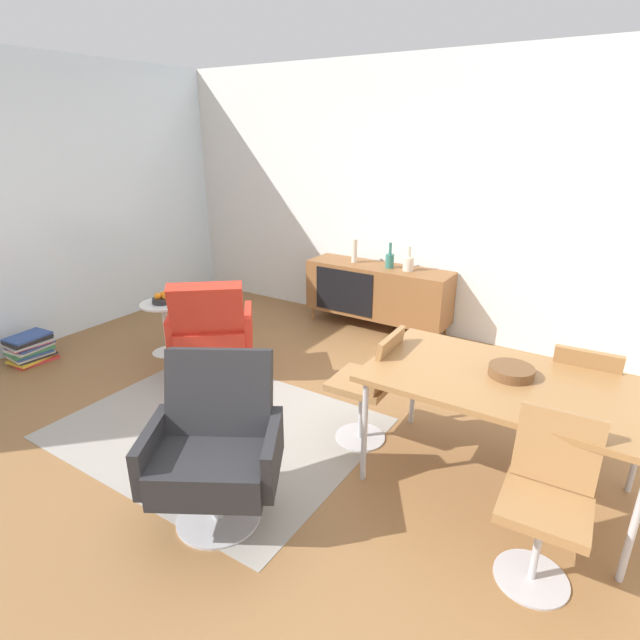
{
  "coord_description": "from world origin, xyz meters",
  "views": [
    {
      "loc": [
        1.88,
        -2.45,
        2.09
      ],
      "look_at": [
        0.18,
        0.2,
        0.89
      ],
      "focal_mm": 28.06,
      "sensor_mm": 36.0,
      "label": 1
    }
  ],
  "objects_px": {
    "dining_chair_front_right": "(548,496)",
    "fruit_bowl": "(163,299)",
    "dining_chair_near_window": "(370,382)",
    "sideboard": "(377,291)",
    "dining_chair_back_right": "(580,397)",
    "armchair_black_shell": "(216,443)",
    "wooden_bowl_on_table": "(511,371)",
    "magazine_stack": "(30,348)",
    "vase_sculptural_dark": "(390,260)",
    "vase_ceramic_small": "(354,251)",
    "vase_cobalt": "(408,263)",
    "dining_table": "(507,386)",
    "lounge_chair_red": "(211,328)",
    "side_table_round": "(165,322)"
  },
  "relations": [
    {
      "from": "vase_ceramic_small",
      "to": "side_table_round",
      "type": "distance_m",
      "value": 2.14
    },
    {
      "from": "wooden_bowl_on_table",
      "to": "lounge_chair_red",
      "type": "relative_size",
      "value": 0.27
    },
    {
      "from": "dining_chair_front_right",
      "to": "fruit_bowl",
      "type": "relative_size",
      "value": 4.28
    },
    {
      "from": "vase_sculptural_dark",
      "to": "dining_table",
      "type": "xyz_separation_m",
      "value": [
        1.69,
        -1.99,
        -0.11
      ]
    },
    {
      "from": "vase_ceramic_small",
      "to": "dining_chair_back_right",
      "type": "bearing_deg",
      "value": -30.05
    },
    {
      "from": "dining_table",
      "to": "magazine_stack",
      "type": "relative_size",
      "value": 3.87
    },
    {
      "from": "vase_ceramic_small",
      "to": "side_table_round",
      "type": "bearing_deg",
      "value": -124.49
    },
    {
      "from": "wooden_bowl_on_table",
      "to": "fruit_bowl",
      "type": "distance_m",
      "value": 3.31
    },
    {
      "from": "dining_chair_front_right",
      "to": "magazine_stack",
      "type": "height_order",
      "value": "dining_chair_front_right"
    },
    {
      "from": "dining_chair_front_right",
      "to": "lounge_chair_red",
      "type": "bearing_deg",
      "value": 166.2
    },
    {
      "from": "wooden_bowl_on_table",
      "to": "dining_chair_near_window",
      "type": "xyz_separation_m",
      "value": [
        -0.89,
        -0.06,
        -0.3
      ]
    },
    {
      "from": "dining_chair_near_window",
      "to": "vase_ceramic_small",
      "type": "bearing_deg",
      "value": 121.8
    },
    {
      "from": "vase_ceramic_small",
      "to": "dining_chair_near_window",
      "type": "height_order",
      "value": "vase_ceramic_small"
    },
    {
      "from": "vase_cobalt",
      "to": "wooden_bowl_on_table",
      "type": "distance_m",
      "value": 2.44
    },
    {
      "from": "armchair_black_shell",
      "to": "magazine_stack",
      "type": "relative_size",
      "value": 2.29
    },
    {
      "from": "dining_chair_back_right",
      "to": "armchair_black_shell",
      "type": "distance_m",
      "value": 2.33
    },
    {
      "from": "vase_sculptural_dark",
      "to": "dining_chair_near_window",
      "type": "xyz_separation_m",
      "value": [
        0.81,
        -1.99,
        -0.34
      ]
    },
    {
      "from": "vase_sculptural_dark",
      "to": "armchair_black_shell",
      "type": "height_order",
      "value": "vase_sculptural_dark"
    },
    {
      "from": "dining_chair_back_right",
      "to": "side_table_round",
      "type": "height_order",
      "value": "dining_chair_back_right"
    },
    {
      "from": "vase_cobalt",
      "to": "side_table_round",
      "type": "relative_size",
      "value": 0.49
    },
    {
      "from": "side_table_round",
      "to": "lounge_chair_red",
      "type": "bearing_deg",
      "value": -10.16
    },
    {
      "from": "wooden_bowl_on_table",
      "to": "armchair_black_shell",
      "type": "xyz_separation_m",
      "value": [
        -1.28,
        -1.15,
        -0.3
      ]
    },
    {
      "from": "dining_chair_front_right",
      "to": "vase_cobalt",
      "type": "bearing_deg",
      "value": 125.66
    },
    {
      "from": "dining_chair_front_right",
      "to": "armchair_black_shell",
      "type": "bearing_deg",
      "value": -161.89
    },
    {
      "from": "vase_cobalt",
      "to": "dining_table",
      "type": "distance_m",
      "value": 2.48
    },
    {
      "from": "fruit_bowl",
      "to": "magazine_stack",
      "type": "distance_m",
      "value": 1.34
    },
    {
      "from": "dining_chair_front_right",
      "to": "dining_chair_back_right",
      "type": "distance_m",
      "value": 1.12
    },
    {
      "from": "magazine_stack",
      "to": "dining_chair_back_right",
      "type": "bearing_deg",
      "value": 13.9
    },
    {
      "from": "vase_cobalt",
      "to": "wooden_bowl_on_table",
      "type": "xyz_separation_m",
      "value": [
        1.48,
        -1.93,
        -0.03
      ]
    },
    {
      "from": "fruit_bowl",
      "to": "vase_sculptural_dark",
      "type": "bearing_deg",
      "value": 46.8
    },
    {
      "from": "dining_chair_near_window",
      "to": "sideboard",
      "type": "bearing_deg",
      "value": 115.19
    },
    {
      "from": "wooden_bowl_on_table",
      "to": "armchair_black_shell",
      "type": "relative_size",
      "value": 0.27
    },
    {
      "from": "sideboard",
      "to": "fruit_bowl",
      "type": "xyz_separation_m",
      "value": [
        -1.47,
        -1.7,
        0.12
      ]
    },
    {
      "from": "dining_table",
      "to": "magazine_stack",
      "type": "bearing_deg",
      "value": -172.25
    },
    {
      "from": "side_table_round",
      "to": "dining_chair_near_window",
      "type": "bearing_deg",
      "value": -6.71
    },
    {
      "from": "dining_table",
      "to": "wooden_bowl_on_table",
      "type": "xyz_separation_m",
      "value": [
        -0.0,
        0.06,
        0.07
      ]
    },
    {
      "from": "magazine_stack",
      "to": "dining_chair_near_window",
      "type": "bearing_deg",
      "value": 9.81
    },
    {
      "from": "vase_ceramic_small",
      "to": "magazine_stack",
      "type": "distance_m",
      "value": 3.4
    },
    {
      "from": "dining_chair_near_window",
      "to": "lounge_chair_red",
      "type": "bearing_deg",
      "value": 174.9
    },
    {
      "from": "lounge_chair_red",
      "to": "dining_chair_back_right",
      "type": "bearing_deg",
      "value": 8.09
    },
    {
      "from": "dining_chair_near_window",
      "to": "magazine_stack",
      "type": "bearing_deg",
      "value": -170.19
    },
    {
      "from": "vase_sculptural_dark",
      "to": "dining_chair_near_window",
      "type": "relative_size",
      "value": 0.32
    },
    {
      "from": "magazine_stack",
      "to": "vase_cobalt",
      "type": "bearing_deg",
      "value": 43.02
    },
    {
      "from": "side_table_round",
      "to": "magazine_stack",
      "type": "distance_m",
      "value": 1.29
    },
    {
      "from": "vase_ceramic_small",
      "to": "dining_chair_back_right",
      "type": "height_order",
      "value": "vase_ceramic_small"
    },
    {
      "from": "dining_chair_near_window",
      "to": "armchair_black_shell",
      "type": "relative_size",
      "value": 0.9
    },
    {
      "from": "wooden_bowl_on_table",
      "to": "magazine_stack",
      "type": "xyz_separation_m",
      "value": [
        -4.23,
        -0.63,
        -0.63
      ]
    },
    {
      "from": "magazine_stack",
      "to": "fruit_bowl",
      "type": "bearing_deg",
      "value": 42.61
    },
    {
      "from": "lounge_chair_red",
      "to": "wooden_bowl_on_table",
      "type": "bearing_deg",
      "value": -2.05
    },
    {
      "from": "fruit_bowl",
      "to": "wooden_bowl_on_table",
      "type": "bearing_deg",
      "value": -3.97
    }
  ]
}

